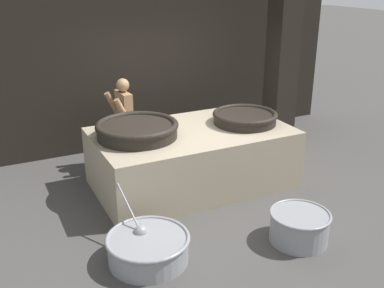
% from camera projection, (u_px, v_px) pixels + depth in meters
% --- Properties ---
extents(ground_plane, '(60.00, 60.00, 0.00)m').
position_uv_depth(ground_plane, '(192.00, 184.00, 7.27)').
color(ground_plane, '#474442').
extents(back_wall, '(8.41, 0.24, 4.38)m').
position_uv_depth(back_wall, '(139.00, 30.00, 8.32)').
color(back_wall, black).
rests_on(back_wall, ground_plane).
extents(support_pillar, '(0.47, 0.47, 4.38)m').
position_uv_depth(support_pillar, '(284.00, 31.00, 8.25)').
color(support_pillar, black).
rests_on(support_pillar, ground_plane).
extents(hearth_platform, '(3.02, 1.76, 0.92)m').
position_uv_depth(hearth_platform, '(192.00, 158.00, 7.10)').
color(hearth_platform, tan).
rests_on(hearth_platform, ground_plane).
extents(giant_wok_near, '(1.23, 1.23, 0.23)m').
position_uv_depth(giant_wok_near, '(137.00, 129.00, 6.61)').
color(giant_wok_near, black).
rests_on(giant_wok_near, hearth_platform).
extents(giant_wok_far, '(1.05, 1.05, 0.19)m').
position_uv_depth(giant_wok_far, '(245.00, 117.00, 7.22)').
color(giant_wok_far, black).
rests_on(giant_wok_far, hearth_platform).
extents(cook, '(0.37, 0.58, 1.57)m').
position_uv_depth(cook, '(124.00, 120.00, 7.62)').
color(cook, '#9E7551').
rests_on(cook, ground_plane).
extents(prep_bowl_vegetables, '(1.00, 1.29, 0.75)m').
position_uv_depth(prep_bowl_vegetables, '(148.00, 247.00, 5.29)').
color(prep_bowl_vegetables, gray).
rests_on(prep_bowl_vegetables, ground_plane).
extents(prep_bowl_meat, '(0.77, 0.77, 0.40)m').
position_uv_depth(prep_bowl_meat, '(299.00, 225.00, 5.66)').
color(prep_bowl_meat, gray).
rests_on(prep_bowl_meat, ground_plane).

